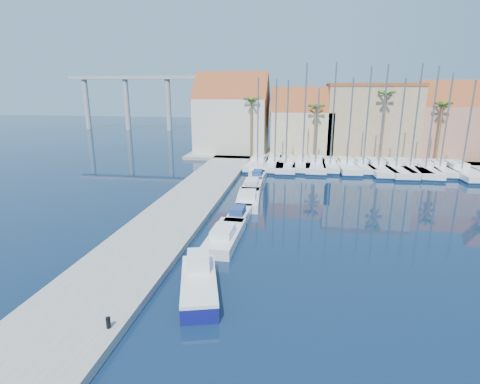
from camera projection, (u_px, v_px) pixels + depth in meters
name	position (u px, v px, depth m)	size (l,w,h in m)	color
ground	(259.00, 306.00, 19.99)	(260.00, 260.00, 0.00)	black
quay_west	(178.00, 213.00, 34.14)	(6.00, 77.00, 0.50)	gray
shore_north	(348.00, 155.00, 64.03)	(54.00, 16.00, 0.50)	gray
bollard	(108.00, 323.00, 17.26)	(0.22, 0.22, 0.54)	black
fishing_boat	(199.00, 282.00, 21.08)	(3.42, 6.08, 2.02)	navy
motorboat_west_0	(225.00, 236.00, 28.08)	(2.28, 6.62, 1.40)	white
motorboat_west_1	(239.00, 215.00, 32.65)	(1.82, 5.13, 1.40)	white
motorboat_west_2	(248.00, 199.00, 37.60)	(2.76, 7.00, 1.40)	white
motorboat_west_3	(252.00, 186.00, 42.43)	(2.19, 6.33, 1.40)	white
motorboat_west_4	(258.00, 176.00, 47.07)	(1.84, 5.12, 1.40)	white
motorboat_west_5	(258.00, 169.00, 51.66)	(2.43, 6.83, 1.40)	white
sailboat_0	(258.00, 163.00, 54.81)	(3.25, 10.04, 12.62)	white
sailboat_1	(275.00, 164.00, 54.73)	(2.89, 10.57, 12.42)	white
sailboat_2	(286.00, 165.00, 53.87)	(2.93, 10.34, 12.27)	white
sailboat_3	(303.00, 164.00, 53.98)	(3.10, 9.25, 14.50)	white
sailboat_4	(315.00, 165.00, 53.84)	(2.84, 10.51, 11.25)	white
sailboat_5	(330.00, 165.00, 53.32)	(2.21, 8.15, 14.55)	white
sailboat_6	(346.00, 166.00, 53.08)	(3.30, 10.11, 12.66)	white
sailboat_7	(362.00, 166.00, 52.70)	(2.83, 8.23, 13.97)	white
sailboat_8	(377.00, 167.00, 52.13)	(3.66, 11.23, 14.25)	white
sailboat_9	(394.00, 168.00, 51.60)	(3.78, 11.74, 12.46)	white
sailboat_10	(408.00, 168.00, 51.77)	(3.65, 10.97, 14.29)	white
sailboat_11	(424.00, 169.00, 50.78)	(3.60, 10.76, 13.94)	white
sailboat_12	(438.00, 168.00, 51.24)	(2.45, 8.93, 13.15)	white
sailboat_13	(459.00, 171.00, 50.00)	(3.88, 11.83, 12.23)	white
building_0	(232.00, 116.00, 64.48)	(12.30, 9.00, 13.50)	beige
building_1	(302.00, 125.00, 62.96)	(10.30, 8.00, 11.00)	tan
building_2	(370.00, 119.00, 61.96)	(14.20, 10.20, 11.50)	tan
building_3	(449.00, 123.00, 59.27)	(10.30, 8.00, 12.00)	#B9735D
palm_0	(252.00, 102.00, 58.42)	(2.60, 2.60, 10.15)	brown
palm_1	(316.00, 109.00, 57.14)	(2.60, 2.60, 9.15)	brown
palm_2	(386.00, 97.00, 55.09)	(2.60, 2.60, 11.15)	brown
palm_3	(443.00, 107.00, 54.24)	(2.60, 2.60, 9.65)	brown
viaduct	(150.00, 92.00, 101.24)	(48.00, 2.20, 14.45)	#9E9E99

